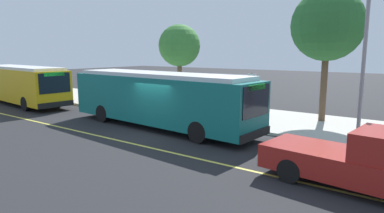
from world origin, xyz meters
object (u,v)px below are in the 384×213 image
Objects in this scene: transit_bus_second at (21,84)px; pickup_truck at (364,162)px; waiting_bench at (226,105)px; route_sign_post at (252,93)px; transit_bus_main at (159,98)px; pedestrian_commuter at (185,98)px.

pickup_truck is (24.46, -2.46, -0.76)m from transit_bus_second.
waiting_bench is at bearing 139.49° from pickup_truck.
transit_bus_second reaches higher than pickup_truck.
pickup_truck is at bearing -40.51° from waiting_bench.
transit_bus_second is 18.52m from route_sign_post.
transit_bus_second is 6.92× the size of waiting_bench.
transit_bus_main is 4.25× the size of route_sign_post.
transit_bus_main is 7.43× the size of waiting_bench.
route_sign_post is 5.33m from pedestrian_commuter.
transit_bus_main reaches higher than pedestrian_commuter.
transit_bus_second is 3.95× the size of route_sign_post.
pedestrian_commuter is (-5.14, 1.11, -0.84)m from route_sign_post.
waiting_bench is at bearing 137.70° from route_sign_post.
transit_bus_main and transit_bus_second have the same top height.
transit_bus_second is 24.59m from pickup_truck.
pickup_truck is (10.39, -2.73, -0.76)m from transit_bus_main.
waiting_bench is 4.45m from route_sign_post.
route_sign_post is at bearing -42.30° from waiting_bench.
route_sign_post is at bearing 8.08° from transit_bus_second.
route_sign_post reaches higher than waiting_bench.
transit_bus_main is 10.77m from pickup_truck.
pedestrian_commuter is (-2.00, -1.75, 0.48)m from waiting_bench.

